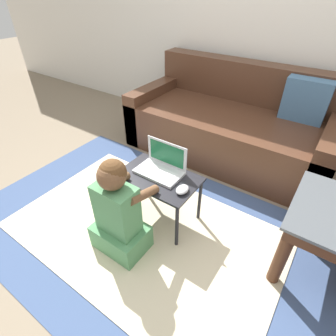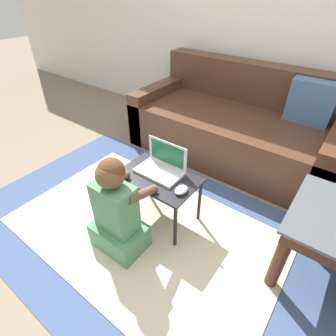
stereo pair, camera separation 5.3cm
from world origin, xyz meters
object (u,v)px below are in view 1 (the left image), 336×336
(couch, at_px, (232,125))
(person_seated, at_px, (118,213))
(computer_mouse, at_px, (182,190))
(laptop, at_px, (161,168))
(laptop_desk, at_px, (159,182))

(couch, height_order, person_seated, couch)
(person_seated, bearing_deg, couch, 87.08)
(computer_mouse, bearing_deg, couch, 98.56)
(laptop, height_order, computer_mouse, laptop)
(couch, xyz_separation_m, laptop, (-0.05, -1.12, 0.13))
(laptop_desk, xyz_separation_m, laptop, (-0.02, 0.05, 0.09))
(laptop_desk, relative_size, laptop, 1.72)
(couch, xyz_separation_m, laptop_desk, (-0.03, -1.17, 0.04))
(laptop, distance_m, computer_mouse, 0.25)
(laptop_desk, distance_m, laptop, 0.10)
(laptop, bearing_deg, couch, 87.43)
(couch, distance_m, laptop_desk, 1.18)
(person_seated, bearing_deg, computer_mouse, 50.53)
(laptop_desk, bearing_deg, couch, 88.45)
(couch, bearing_deg, laptop, -92.57)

